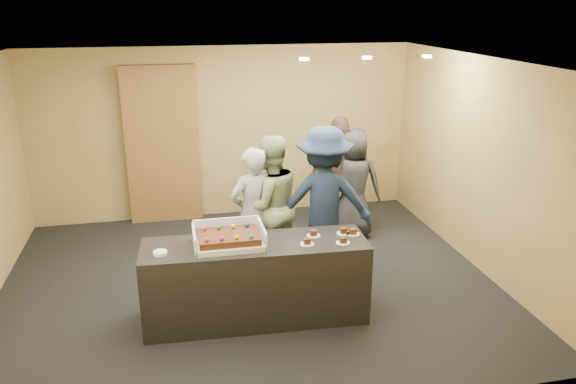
{
  "coord_description": "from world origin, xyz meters",
  "views": [
    {
      "loc": [
        -0.85,
        -6.23,
        3.34
      ],
      "look_at": [
        0.49,
        0.0,
        1.16
      ],
      "focal_mm": 35.0,
      "sensor_mm": 36.0,
      "label": 1
    }
  ],
  "objects_px": {
    "serving_counter": "(256,281)",
    "sheet_cake": "(229,237)",
    "person_server_grey": "(253,214)",
    "person_dark_suit": "(354,183)",
    "plate_stack": "(160,253)",
    "person_navy_man": "(324,201)",
    "cake_box": "(229,240)",
    "person_brown_extra": "(341,177)",
    "person_sage_man": "(270,204)",
    "storage_cabinet": "(163,145)"
  },
  "relations": [
    {
      "from": "storage_cabinet",
      "to": "person_brown_extra",
      "type": "relative_size",
      "value": 1.37
    },
    {
      "from": "plate_stack",
      "to": "person_sage_man",
      "type": "distance_m",
      "value": 1.83
    },
    {
      "from": "cake_box",
      "to": "person_sage_man",
      "type": "distance_m",
      "value": 1.3
    },
    {
      "from": "cake_box",
      "to": "person_sage_man",
      "type": "height_order",
      "value": "person_sage_man"
    },
    {
      "from": "plate_stack",
      "to": "person_brown_extra",
      "type": "height_order",
      "value": "person_brown_extra"
    },
    {
      "from": "sheet_cake",
      "to": "plate_stack",
      "type": "relative_size",
      "value": 4.39
    },
    {
      "from": "storage_cabinet",
      "to": "person_sage_man",
      "type": "distance_m",
      "value": 2.47
    },
    {
      "from": "storage_cabinet",
      "to": "sheet_cake",
      "type": "height_order",
      "value": "storage_cabinet"
    },
    {
      "from": "person_navy_man",
      "to": "sheet_cake",
      "type": "bearing_deg",
      "value": 47.23
    },
    {
      "from": "cake_box",
      "to": "person_dark_suit",
      "type": "relative_size",
      "value": 0.45
    },
    {
      "from": "person_server_grey",
      "to": "person_sage_man",
      "type": "height_order",
      "value": "person_sage_man"
    },
    {
      "from": "serving_counter",
      "to": "cake_box",
      "type": "relative_size",
      "value": 3.27
    },
    {
      "from": "cake_box",
      "to": "person_brown_extra",
      "type": "distance_m",
      "value": 2.8
    },
    {
      "from": "person_sage_man",
      "to": "person_dark_suit",
      "type": "distance_m",
      "value": 1.64
    },
    {
      "from": "person_navy_man",
      "to": "person_dark_suit",
      "type": "bearing_deg",
      "value": -114.84
    },
    {
      "from": "plate_stack",
      "to": "person_navy_man",
      "type": "height_order",
      "value": "person_navy_man"
    },
    {
      "from": "storage_cabinet",
      "to": "person_sage_man",
      "type": "xyz_separation_m",
      "value": [
        1.3,
        -2.08,
        -0.33
      ]
    },
    {
      "from": "storage_cabinet",
      "to": "person_server_grey",
      "type": "xyz_separation_m",
      "value": [
        1.06,
        -2.21,
        -0.38
      ]
    },
    {
      "from": "cake_box",
      "to": "sheet_cake",
      "type": "distance_m",
      "value": 0.06
    },
    {
      "from": "storage_cabinet",
      "to": "cake_box",
      "type": "distance_m",
      "value": 3.28
    },
    {
      "from": "plate_stack",
      "to": "person_server_grey",
      "type": "distance_m",
      "value": 1.57
    },
    {
      "from": "sheet_cake",
      "to": "person_brown_extra",
      "type": "bearing_deg",
      "value": 48.26
    },
    {
      "from": "cake_box",
      "to": "sheet_cake",
      "type": "bearing_deg",
      "value": -90.99
    },
    {
      "from": "person_server_grey",
      "to": "person_dark_suit",
      "type": "bearing_deg",
      "value": -170.3
    },
    {
      "from": "cake_box",
      "to": "sheet_cake",
      "type": "xyz_separation_m",
      "value": [
        -0.0,
        -0.03,
        0.05
      ]
    },
    {
      "from": "person_sage_man",
      "to": "person_brown_extra",
      "type": "height_order",
      "value": "same"
    },
    {
      "from": "sheet_cake",
      "to": "person_server_grey",
      "type": "distance_m",
      "value": 1.11
    },
    {
      "from": "serving_counter",
      "to": "plate_stack",
      "type": "relative_size",
      "value": 16.8
    },
    {
      "from": "serving_counter",
      "to": "person_brown_extra",
      "type": "distance_m",
      "value": 2.68
    },
    {
      "from": "person_dark_suit",
      "to": "person_navy_man",
      "type": "bearing_deg",
      "value": 81.1
    },
    {
      "from": "person_server_grey",
      "to": "person_dark_suit",
      "type": "xyz_separation_m",
      "value": [
        1.64,
        0.98,
        -0.03
      ]
    },
    {
      "from": "person_sage_man",
      "to": "sheet_cake",
      "type": "bearing_deg",
      "value": 46.61
    },
    {
      "from": "sheet_cake",
      "to": "person_dark_suit",
      "type": "distance_m",
      "value": 2.87
    },
    {
      "from": "cake_box",
      "to": "person_brown_extra",
      "type": "height_order",
      "value": "person_brown_extra"
    },
    {
      "from": "sheet_cake",
      "to": "person_dark_suit",
      "type": "relative_size",
      "value": 0.39
    },
    {
      "from": "plate_stack",
      "to": "person_navy_man",
      "type": "distance_m",
      "value": 2.26
    },
    {
      "from": "storage_cabinet",
      "to": "sheet_cake",
      "type": "xyz_separation_m",
      "value": [
        0.65,
        -3.23,
        -0.23
      ]
    },
    {
      "from": "sheet_cake",
      "to": "person_navy_man",
      "type": "xyz_separation_m",
      "value": [
        1.3,
        0.96,
        -0.04
      ]
    },
    {
      "from": "storage_cabinet",
      "to": "cake_box",
      "type": "bearing_deg",
      "value": -78.53
    },
    {
      "from": "storage_cabinet",
      "to": "person_brown_extra",
      "type": "xyz_separation_m",
      "value": [
        2.53,
        -1.13,
        -0.33
      ]
    },
    {
      "from": "person_brown_extra",
      "to": "serving_counter",
      "type": "bearing_deg",
      "value": 45.29
    },
    {
      "from": "serving_counter",
      "to": "storage_cabinet",
      "type": "bearing_deg",
      "value": 108.66
    },
    {
      "from": "serving_counter",
      "to": "person_brown_extra",
      "type": "height_order",
      "value": "person_brown_extra"
    },
    {
      "from": "sheet_cake",
      "to": "person_navy_man",
      "type": "bearing_deg",
      "value": 36.44
    },
    {
      "from": "person_brown_extra",
      "to": "person_sage_man",
      "type": "bearing_deg",
      "value": 30.22
    },
    {
      "from": "plate_stack",
      "to": "sheet_cake",
      "type": "bearing_deg",
      "value": 6.07
    },
    {
      "from": "cake_box",
      "to": "plate_stack",
      "type": "distance_m",
      "value": 0.72
    },
    {
      "from": "person_navy_man",
      "to": "person_server_grey",
      "type": "bearing_deg",
      "value": 6.89
    },
    {
      "from": "serving_counter",
      "to": "sheet_cake",
      "type": "distance_m",
      "value": 0.61
    },
    {
      "from": "storage_cabinet",
      "to": "person_brown_extra",
      "type": "height_order",
      "value": "storage_cabinet"
    }
  ]
}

